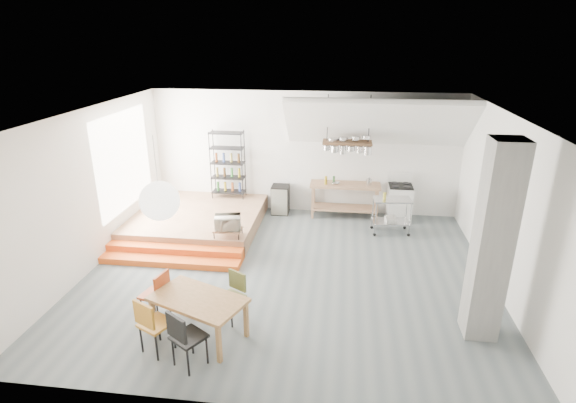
# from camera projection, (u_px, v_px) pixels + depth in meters

# --- Properties ---
(floor) EXTENTS (8.00, 8.00, 0.00)m
(floor) POSITION_uv_depth(u_px,v_px,m) (287.00, 273.00, 9.09)
(floor) COLOR #576164
(floor) RESTS_ON ground
(wall_back) EXTENTS (8.00, 0.04, 3.20)m
(wall_back) POSITION_uv_depth(u_px,v_px,m) (304.00, 153.00, 11.77)
(wall_back) COLOR silver
(wall_back) RESTS_ON ground
(wall_left) EXTENTS (0.04, 7.00, 3.20)m
(wall_left) POSITION_uv_depth(u_px,v_px,m) (90.00, 190.00, 8.99)
(wall_left) COLOR silver
(wall_left) RESTS_ON ground
(wall_right) EXTENTS (0.04, 7.00, 3.20)m
(wall_right) POSITION_uv_depth(u_px,v_px,m) (508.00, 209.00, 8.05)
(wall_right) COLOR silver
(wall_right) RESTS_ON ground
(ceiling) EXTENTS (8.00, 7.00, 0.02)m
(ceiling) POSITION_uv_depth(u_px,v_px,m) (287.00, 115.00, 7.96)
(ceiling) COLOR white
(ceiling) RESTS_ON wall_back
(slope_ceiling) EXTENTS (4.40, 1.44, 1.32)m
(slope_ceiling) POSITION_uv_depth(u_px,v_px,m) (378.00, 123.00, 10.67)
(slope_ceiling) COLOR white
(slope_ceiling) RESTS_ON wall_back
(window_pane) EXTENTS (0.02, 2.50, 2.20)m
(window_pane) POSITION_uv_depth(u_px,v_px,m) (124.00, 161.00, 10.31)
(window_pane) COLOR white
(window_pane) RESTS_ON wall_left
(platform) EXTENTS (3.00, 3.00, 0.40)m
(platform) POSITION_uv_depth(u_px,v_px,m) (198.00, 220.00, 11.17)
(platform) COLOR #8B6345
(platform) RESTS_ON ground
(step_lower) EXTENTS (3.00, 0.35, 0.13)m
(step_lower) POSITION_uv_depth(u_px,v_px,m) (170.00, 261.00, 9.40)
(step_lower) COLOR #E65A1B
(step_lower) RESTS_ON ground
(step_upper) EXTENTS (3.00, 0.35, 0.27)m
(step_upper) POSITION_uv_depth(u_px,v_px,m) (175.00, 251.00, 9.71)
(step_upper) COLOR #E65A1B
(step_upper) RESTS_ON ground
(concrete_column) EXTENTS (0.50, 0.50, 3.20)m
(concrete_column) POSITION_uv_depth(u_px,v_px,m) (492.00, 243.00, 6.74)
(concrete_column) COLOR slate
(concrete_column) RESTS_ON ground
(kitchen_counter) EXTENTS (1.80, 0.60, 0.91)m
(kitchen_counter) POSITION_uv_depth(u_px,v_px,m) (345.00, 194.00, 11.66)
(kitchen_counter) COLOR #8B6345
(kitchen_counter) RESTS_ON ground
(stove) EXTENTS (0.60, 0.60, 1.18)m
(stove) POSITION_uv_depth(u_px,v_px,m) (399.00, 202.00, 11.55)
(stove) COLOR white
(stove) RESTS_ON ground
(pot_rack) EXTENTS (1.20, 0.50, 1.43)m
(pot_rack) POSITION_uv_depth(u_px,v_px,m) (348.00, 146.00, 10.97)
(pot_rack) COLOR #402919
(pot_rack) RESTS_ON ceiling
(wire_shelving) EXTENTS (0.88, 0.38, 1.80)m
(wire_shelving) POSITION_uv_depth(u_px,v_px,m) (228.00, 164.00, 11.82)
(wire_shelving) COLOR black
(wire_shelving) RESTS_ON platform
(microwave_shelf) EXTENTS (0.60, 0.40, 0.16)m
(microwave_shelf) POSITION_uv_depth(u_px,v_px,m) (228.00, 230.00, 9.76)
(microwave_shelf) COLOR #8B6345
(microwave_shelf) RESTS_ON platform
(paper_lantern) EXTENTS (0.60, 0.60, 0.60)m
(paper_lantern) POSITION_uv_depth(u_px,v_px,m) (160.00, 201.00, 6.72)
(paper_lantern) COLOR white
(paper_lantern) RESTS_ON ceiling
(dining_table) EXTENTS (1.66, 1.32, 0.69)m
(dining_table) POSITION_uv_depth(u_px,v_px,m) (198.00, 302.00, 7.00)
(dining_table) COLOR brown
(dining_table) RESTS_ON ground
(chair_mustard) EXTENTS (0.57, 0.57, 0.93)m
(chair_mustard) POSITION_uv_depth(u_px,v_px,m) (152.00, 322.00, 6.63)
(chair_mustard) COLOR #AD701D
(chair_mustard) RESTS_ON ground
(chair_black) EXTENTS (0.59, 0.59, 0.93)m
(chair_black) POSITION_uv_depth(u_px,v_px,m) (184.00, 335.00, 6.34)
(chair_black) COLOR black
(chair_black) RESTS_ON ground
(chair_olive) EXTENTS (0.52, 0.52, 0.84)m
(chair_olive) POSITION_uv_depth(u_px,v_px,m) (234.00, 292.00, 7.50)
(chair_olive) COLOR brown
(chair_olive) RESTS_ON ground
(chair_red) EXTENTS (0.49, 0.49, 0.89)m
(chair_red) POSITION_uv_depth(u_px,v_px,m) (158.00, 292.00, 7.46)
(chair_red) COLOR #B04119
(chair_red) RESTS_ON ground
(rolling_cart) EXTENTS (0.93, 0.59, 0.87)m
(rolling_cart) POSITION_uv_depth(u_px,v_px,m) (391.00, 211.00, 10.73)
(rolling_cart) COLOR silver
(rolling_cart) RESTS_ON ground
(mini_fridge) EXTENTS (0.45, 0.45, 0.77)m
(mini_fridge) POSITION_uv_depth(u_px,v_px,m) (280.00, 199.00, 11.99)
(mini_fridge) COLOR black
(mini_fridge) RESTS_ON ground
(microwave) EXTENTS (0.62, 0.49, 0.31)m
(microwave) POSITION_uv_depth(u_px,v_px,m) (228.00, 222.00, 9.69)
(microwave) COLOR beige
(microwave) RESTS_ON microwave_shelf
(bowl) EXTENTS (0.23, 0.23, 0.05)m
(bowl) POSITION_uv_depth(u_px,v_px,m) (336.00, 183.00, 11.53)
(bowl) COLOR silver
(bowl) RESTS_ON kitchen_counter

